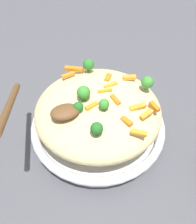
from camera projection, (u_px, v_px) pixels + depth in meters
ground_plane at (98, 132)px, 0.56m from camera, size 2.40×2.40×0.00m
serving_bowl at (98, 126)px, 0.54m from camera, size 0.30×0.30×0.04m
pasta_mound at (98, 110)px, 0.50m from camera, size 0.27×0.27×0.08m
carrot_piece_0 at (92, 106)px, 0.45m from camera, size 0.03×0.02×0.01m
carrot_piece_1 at (129, 77)px, 0.52m from camera, size 0.03×0.02×0.01m
carrot_piece_2 at (68, 75)px, 0.52m from camera, size 0.03×0.01×0.01m
carrot_piece_3 at (105, 91)px, 0.48m from camera, size 0.03×0.01×0.01m
carrot_piece_4 at (139, 133)px, 0.41m from camera, size 0.03×0.02×0.01m
carrot_piece_5 at (127, 121)px, 0.43m from camera, size 0.02×0.03×0.01m
carrot_piece_6 at (108, 78)px, 0.51m from camera, size 0.02×0.03×0.01m
carrot_piece_7 at (154, 106)px, 0.45m from camera, size 0.01×0.03×0.01m
carrot_piece_8 at (137, 107)px, 0.46m from camera, size 0.04×0.01×0.01m
carrot_piece_9 at (110, 85)px, 0.49m from camera, size 0.03×0.02×0.01m
carrot_piece_10 at (115, 100)px, 0.46m from camera, size 0.01×0.03×0.01m
carrot_piece_11 at (74, 69)px, 0.54m from camera, size 0.04×0.03×0.01m
carrot_piece_12 at (147, 114)px, 0.44m from camera, size 0.03×0.02×0.01m
broccoli_floret_0 at (104, 104)px, 0.44m from camera, size 0.02×0.02×0.03m
broccoli_floret_1 at (97, 129)px, 0.40m from camera, size 0.02×0.02×0.03m
broccoli_floret_2 at (78, 107)px, 0.44m from camera, size 0.02×0.02×0.02m
broccoli_floret_3 at (89, 65)px, 0.53m from camera, size 0.03×0.03×0.03m
broccoli_floret_4 at (83, 92)px, 0.45m from camera, size 0.03×0.03×0.03m
broccoli_floret_5 at (148, 83)px, 0.48m from camera, size 0.03×0.03×0.03m
serving_spoon at (43, 109)px, 0.42m from camera, size 0.14×0.19×0.08m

